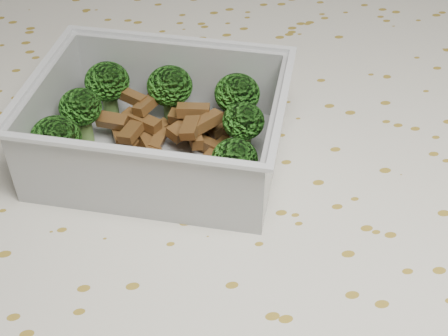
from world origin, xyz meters
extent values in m
cube|color=brown|center=(0.00, 0.00, 0.73)|extent=(1.40, 0.90, 0.04)
cube|color=silver|center=(0.00, 0.00, 0.75)|extent=(1.46, 0.96, 0.01)
cube|color=silver|center=(0.00, 0.48, 0.66)|extent=(1.46, 0.01, 0.18)
cube|color=silver|center=(-0.04, 0.05, 0.76)|extent=(0.23, 0.21, 0.00)
cube|color=silver|center=(-0.01, 0.12, 0.79)|extent=(0.18, 0.07, 0.06)
cube|color=silver|center=(-0.06, -0.02, 0.79)|extent=(0.18, 0.07, 0.06)
cube|color=silver|center=(0.05, 0.02, 0.79)|extent=(0.05, 0.13, 0.06)
cube|color=silver|center=(-0.12, 0.08, 0.79)|extent=(0.05, 0.13, 0.06)
cube|color=silver|center=(-0.01, 0.12, 0.82)|extent=(0.19, 0.08, 0.00)
cube|color=silver|center=(-0.07, -0.02, 0.82)|extent=(0.19, 0.08, 0.00)
cube|color=silver|center=(0.05, 0.01, 0.82)|extent=(0.06, 0.14, 0.00)
cube|color=silver|center=(-0.13, 0.09, 0.82)|extent=(0.06, 0.14, 0.00)
cylinder|color=#608C3F|center=(-0.08, 0.11, 0.77)|extent=(0.02, 0.02, 0.02)
ellipsoid|color=#368D23|center=(-0.08, 0.11, 0.79)|extent=(0.04, 0.04, 0.03)
cylinder|color=#608C3F|center=(-0.02, 0.10, 0.77)|extent=(0.02, 0.02, 0.02)
ellipsoid|color=#368D23|center=(-0.02, 0.10, 0.79)|extent=(0.04, 0.04, 0.03)
cylinder|color=#608C3F|center=(0.03, 0.07, 0.77)|extent=(0.02, 0.02, 0.02)
ellipsoid|color=#368D23|center=(0.03, 0.07, 0.79)|extent=(0.04, 0.04, 0.03)
cylinder|color=#608C3F|center=(-0.10, 0.08, 0.77)|extent=(0.02, 0.02, 0.02)
ellipsoid|color=#368D23|center=(-0.10, 0.08, 0.80)|extent=(0.04, 0.04, 0.03)
cylinder|color=#608C3F|center=(0.03, 0.03, 0.77)|extent=(0.02, 0.02, 0.02)
ellipsoid|color=#368D23|center=(0.03, 0.03, 0.80)|extent=(0.03, 0.03, 0.03)
cylinder|color=#608C3F|center=(-0.12, 0.04, 0.77)|extent=(0.02, 0.02, 0.02)
ellipsoid|color=#368D23|center=(-0.12, 0.04, 0.79)|extent=(0.04, 0.04, 0.03)
cylinder|color=#608C3F|center=(0.01, -0.01, 0.77)|extent=(0.02, 0.02, 0.02)
ellipsoid|color=#368D23|center=(0.01, -0.01, 0.80)|extent=(0.03, 0.03, 0.03)
cube|color=brown|center=(0.00, 0.07, 0.77)|extent=(0.03, 0.04, 0.01)
cube|color=brown|center=(-0.01, 0.04, 0.79)|extent=(0.02, 0.03, 0.01)
cube|color=brown|center=(-0.02, 0.07, 0.77)|extent=(0.04, 0.02, 0.01)
cube|color=brown|center=(0.01, 0.07, 0.77)|extent=(0.03, 0.02, 0.01)
cube|color=brown|center=(0.00, 0.05, 0.79)|extent=(0.03, 0.03, 0.01)
cube|color=brown|center=(-0.01, 0.07, 0.77)|extent=(0.03, 0.02, 0.01)
cube|color=brown|center=(-0.01, 0.06, 0.79)|extent=(0.03, 0.02, 0.01)
cube|color=brown|center=(0.00, 0.04, 0.77)|extent=(0.02, 0.02, 0.01)
cube|color=brown|center=(-0.06, 0.06, 0.78)|extent=(0.02, 0.03, 0.01)
cube|color=brown|center=(-0.01, 0.07, 0.78)|extent=(0.03, 0.02, 0.01)
cube|color=brown|center=(-0.06, 0.10, 0.79)|extent=(0.03, 0.03, 0.01)
cube|color=brown|center=(-0.04, 0.07, 0.77)|extent=(0.03, 0.03, 0.01)
cube|color=brown|center=(0.00, 0.06, 0.78)|extent=(0.02, 0.01, 0.01)
cube|color=brown|center=(-0.01, 0.07, 0.78)|extent=(0.03, 0.02, 0.01)
cube|color=brown|center=(0.00, 0.08, 0.77)|extent=(0.03, 0.02, 0.01)
cube|color=brown|center=(-0.04, 0.05, 0.77)|extent=(0.02, 0.03, 0.01)
cube|color=brown|center=(-0.04, 0.08, 0.79)|extent=(0.03, 0.03, 0.01)
cube|color=brown|center=(-0.01, 0.05, 0.78)|extent=(0.01, 0.03, 0.01)
cube|color=brown|center=(0.02, 0.07, 0.77)|extent=(0.02, 0.03, 0.01)
cube|color=brown|center=(-0.02, 0.06, 0.78)|extent=(0.04, 0.03, 0.01)
cube|color=brown|center=(-0.06, 0.06, 0.77)|extent=(0.02, 0.03, 0.01)
cube|color=brown|center=(-0.07, 0.08, 0.78)|extent=(0.03, 0.02, 0.01)
cube|color=brown|center=(0.01, 0.04, 0.77)|extent=(0.03, 0.03, 0.01)
cube|color=brown|center=(-0.05, 0.07, 0.78)|extent=(0.03, 0.03, 0.01)
cube|color=brown|center=(-0.07, 0.07, 0.77)|extent=(0.02, 0.04, 0.01)
cube|color=brown|center=(-0.05, 0.04, 0.77)|extent=(0.02, 0.03, 0.01)
cylinder|color=#AB4E1E|center=(-0.05, 0.01, 0.78)|extent=(0.15, 0.07, 0.03)
sphere|color=#AB4E1E|center=(0.02, -0.01, 0.78)|extent=(0.03, 0.03, 0.03)
sphere|color=#AB4E1E|center=(-0.12, 0.03, 0.78)|extent=(0.03, 0.03, 0.03)
camera|label=1|loc=(-0.06, -0.35, 1.10)|focal=50.00mm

